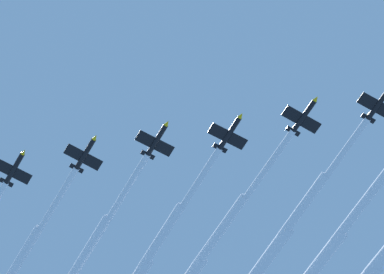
% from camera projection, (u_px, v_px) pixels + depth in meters
% --- Properties ---
extents(jet_port_inner, '(63.07, 64.40, 3.76)m').
position_uv_depth(jet_port_inner, '(314.00, 271.00, 220.68)').
color(jet_port_inner, black).
extents(jet_starboard_inner, '(53.80, 55.81, 3.81)m').
position_uv_depth(jet_starboard_inner, '(267.00, 260.00, 217.99)').
color(jet_starboard_inner, black).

